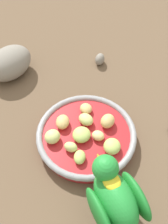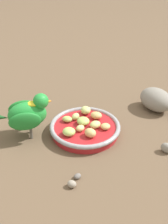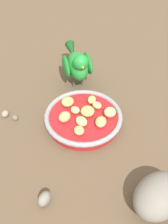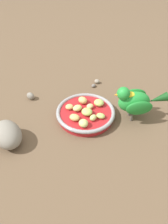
# 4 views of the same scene
# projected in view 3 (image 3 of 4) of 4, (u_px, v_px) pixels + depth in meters

# --- Properties ---
(ground_plane) EXTENTS (4.00, 4.00, 0.00)m
(ground_plane) POSITION_uv_depth(u_px,v_px,m) (83.00, 132.00, 0.59)
(ground_plane) COLOR brown
(feeding_bowl) EXTENTS (0.20, 0.20, 0.03)m
(feeding_bowl) POSITION_uv_depth(u_px,v_px,m) (83.00, 118.00, 0.60)
(feeding_bowl) COLOR #AD1E23
(feeding_bowl) RESTS_ON ground_plane
(apple_piece_0) EXTENTS (0.04, 0.04, 0.02)m
(apple_piece_0) POSITION_uv_depth(u_px,v_px,m) (101.00, 122.00, 0.57)
(apple_piece_0) COLOR tan
(apple_piece_0) RESTS_ON feeding_bowl
(apple_piece_1) EXTENTS (0.04, 0.04, 0.02)m
(apple_piece_1) POSITION_uv_depth(u_px,v_px,m) (87.00, 111.00, 0.59)
(apple_piece_1) COLOR #B2CC66
(apple_piece_1) RESTS_ON feeding_bowl
(apple_piece_2) EXTENTS (0.03, 0.03, 0.02)m
(apple_piece_2) POSITION_uv_depth(u_px,v_px,m) (79.00, 130.00, 0.55)
(apple_piece_2) COLOR tan
(apple_piece_2) RESTS_ON feeding_bowl
(apple_piece_3) EXTENTS (0.03, 0.02, 0.02)m
(apple_piece_3) POSITION_uv_depth(u_px,v_px,m) (75.00, 110.00, 0.60)
(apple_piece_3) COLOR #E5C67F
(apple_piece_3) RESTS_ON feeding_bowl
(apple_piece_4) EXTENTS (0.03, 0.03, 0.02)m
(apple_piece_4) POSITION_uv_depth(u_px,v_px,m) (110.00, 112.00, 0.59)
(apple_piece_4) COLOR #C6D17A
(apple_piece_4) RESTS_ON feeding_bowl
(apple_piece_5) EXTENTS (0.03, 0.03, 0.02)m
(apple_piece_5) POSITION_uv_depth(u_px,v_px,m) (82.00, 121.00, 0.57)
(apple_piece_5) COLOR #C6D17A
(apple_piece_5) RESTS_ON feeding_bowl
(apple_piece_6) EXTENTS (0.03, 0.02, 0.02)m
(apple_piece_6) POSITION_uv_depth(u_px,v_px,m) (97.00, 105.00, 0.61)
(apple_piece_6) COLOR #C6D17A
(apple_piece_6) RESTS_ON feeding_bowl
(apple_piece_7) EXTENTS (0.03, 0.04, 0.02)m
(apple_piece_7) POSITION_uv_depth(u_px,v_px,m) (64.00, 117.00, 0.57)
(apple_piece_7) COLOR tan
(apple_piece_7) RESTS_ON feeding_bowl
(apple_piece_8) EXTENTS (0.04, 0.04, 0.02)m
(apple_piece_8) POSITION_uv_depth(u_px,v_px,m) (68.00, 102.00, 0.62)
(apple_piece_8) COLOR #B2CC66
(apple_piece_8) RESTS_ON feeding_bowl
(apple_piece_9) EXTENTS (0.03, 0.04, 0.02)m
(apple_piece_9) POSITION_uv_depth(u_px,v_px,m) (92.00, 100.00, 0.62)
(apple_piece_9) COLOR #B2CC66
(apple_piece_9) RESTS_ON feeding_bowl
(parrot) EXTENTS (0.16, 0.13, 0.13)m
(parrot) POSITION_uv_depth(u_px,v_px,m) (77.00, 64.00, 0.67)
(parrot) COLOR #59544C
(parrot) RESTS_ON ground_plane
(rock_large) EXTENTS (0.09, 0.12, 0.07)m
(rock_large) POSITION_uv_depth(u_px,v_px,m) (159.00, 195.00, 0.43)
(rock_large) COLOR gray
(rock_large) RESTS_ON ground_plane
(pebble_0) EXTENTS (0.02, 0.01, 0.01)m
(pebble_0) POSITION_uv_depth(u_px,v_px,m) (15.00, 117.00, 0.61)
(pebble_0) COLOR slate
(pebble_0) RESTS_ON ground_plane
(pebble_1) EXTENTS (0.02, 0.03, 0.02)m
(pebble_1) POSITION_uv_depth(u_px,v_px,m) (5.00, 114.00, 0.62)
(pebble_1) COLOR gray
(pebble_1) RESTS_ON ground_plane
(pebble_2) EXTENTS (0.03, 0.04, 0.03)m
(pebble_2) POSITION_uv_depth(u_px,v_px,m) (44.00, 199.00, 0.45)
(pebble_2) COLOR gray
(pebble_2) RESTS_ON ground_plane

